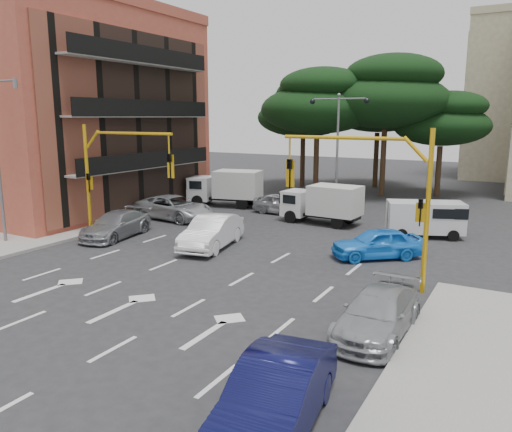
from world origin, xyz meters
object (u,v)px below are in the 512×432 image
(car_silver_parked, at_px, (378,313))
(signal_mast_left, at_px, (112,167))
(car_navy_parked, at_px, (275,397))
(car_blue_compact, at_px, (377,243))
(car_silver_wagon, at_px, (116,225))
(box_truck_a, at_px, (225,188))
(box_truck_b, at_px, (322,204))
(car_silver_cross_b, at_px, (282,204))
(van_white, at_px, (425,219))
(signal_mast_right, at_px, (379,185))
(car_silver_cross_a, at_px, (174,208))
(street_lamp_center, at_px, (338,131))
(car_white_hatch, at_px, (212,232))

(car_silver_parked, bearing_deg, signal_mast_left, 164.40)
(signal_mast_left, relative_size, car_navy_parked, 1.31)
(car_blue_compact, bearing_deg, car_silver_wagon, -117.13)
(box_truck_a, height_order, box_truck_b, box_truck_a)
(car_silver_wagon, distance_m, car_navy_parked, 18.63)
(car_silver_cross_b, relative_size, van_white, 1.01)
(car_navy_parked, bearing_deg, car_silver_parked, 76.80)
(signal_mast_right, xyz_separation_m, car_silver_cross_b, (-9.47, 11.01, -3.21))
(car_silver_parked, height_order, van_white, van_white)
(signal_mast_left, xyz_separation_m, box_truck_a, (-0.80, 11.77, -2.58))
(car_silver_cross_b, relative_size, car_navy_parked, 0.87)
(car_navy_parked, distance_m, car_silver_parked, 5.71)
(car_silver_cross_a, bearing_deg, car_navy_parked, -131.59)
(car_silver_cross_a, distance_m, car_silver_cross_b, 7.13)
(street_lamp_center, bearing_deg, signal_mast_right, -64.09)
(signal_mast_right, distance_m, box_truck_a, 18.79)
(car_white_hatch, height_order, box_truck_a, box_truck_a)
(signal_mast_right, relative_size, car_silver_parked, 1.33)
(signal_mast_left, bearing_deg, car_silver_cross_a, 99.90)
(car_silver_wagon, relative_size, car_silver_parked, 1.05)
(car_silver_wagon, xyz_separation_m, box_truck_a, (-0.08, 10.99, 0.61))
(van_white, distance_m, box_truck_b, 6.17)
(street_lamp_center, relative_size, car_navy_parked, 1.70)
(signal_mast_left, distance_m, street_lamp_center, 15.65)
(signal_mast_left, bearing_deg, car_blue_compact, 16.14)
(box_truck_a, bearing_deg, van_white, -113.44)
(signal_mast_left, xyz_separation_m, car_navy_parked, (14.43, -10.06, -3.13))
(signal_mast_right, distance_m, car_blue_compact, 4.95)
(signal_mast_left, bearing_deg, car_white_hatch, 16.94)
(van_white, xyz_separation_m, box_truck_a, (-14.52, 2.76, 0.32))
(van_white, bearing_deg, street_lamp_center, -148.08)
(car_silver_cross_b, bearing_deg, car_navy_parked, -150.28)
(car_silver_cross_b, height_order, box_truck_a, box_truck_a)
(car_silver_cross_b, xyz_separation_m, car_silver_parked, (10.83, -15.39, -0.02))
(car_blue_compact, height_order, car_silver_parked, car_blue_compact)
(car_navy_parked, relative_size, van_white, 1.17)
(car_white_hatch, bearing_deg, car_silver_cross_b, 83.93)
(car_navy_parked, xyz_separation_m, box_truck_a, (-15.24, 21.83, 0.55))
(car_white_hatch, bearing_deg, signal_mast_left, -174.19)
(car_silver_cross_b, height_order, car_navy_parked, car_navy_parked)
(signal_mast_right, height_order, street_lamp_center, street_lamp_center)
(car_silver_cross_b, height_order, car_silver_parked, car_silver_cross_b)
(car_silver_cross_b, bearing_deg, box_truck_a, 84.93)
(car_silver_cross_b, relative_size, box_truck_b, 0.82)
(car_navy_parked, xyz_separation_m, box_truck_b, (-6.86, 19.57, 0.44))
(car_white_hatch, height_order, car_silver_cross_b, car_white_hatch)
(street_lamp_center, distance_m, car_silver_wagon, 15.94)
(signal_mast_right, height_order, car_silver_cross_b, signal_mast_right)
(signal_mast_left, relative_size, car_silver_cross_a, 1.12)
(car_silver_cross_a, relative_size, car_silver_parked, 1.19)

